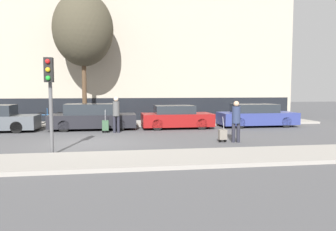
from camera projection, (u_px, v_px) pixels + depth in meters
name	position (u px, v px, depth m)	size (l,w,h in m)	color
ground_plane	(91.00, 143.00, 13.43)	(80.00, 80.00, 0.00)	#4C4C4F
sidewalk_near	(82.00, 161.00, 9.73)	(28.00, 2.50, 0.12)	gray
sidewalk_far	(99.00, 124.00, 20.31)	(28.00, 3.00, 0.12)	gray
building_facade	(100.00, 33.00, 22.98)	(28.00, 2.07, 12.40)	#A89E8C
parked_car_1	(92.00, 117.00, 17.91)	(4.61, 1.87, 1.42)	black
parked_car_2	(176.00, 117.00, 18.50)	(3.95, 1.84, 1.30)	maroon
parked_car_3	(256.00, 116.00, 19.40)	(4.52, 1.84, 1.33)	navy
pedestrian_left	(116.00, 112.00, 16.56)	(0.35, 0.34, 1.83)	#23232D
trolley_left	(105.00, 125.00, 16.56)	(0.34, 0.29, 1.18)	#335138
pedestrian_right	(236.00, 119.00, 13.54)	(0.35, 0.34, 1.72)	#23232D
trolley_right	(223.00, 135.00, 13.60)	(0.34, 0.29, 1.07)	slate
traffic_light	(50.00, 86.00, 10.74)	(0.28, 0.47, 3.23)	#515154
parked_bicycle	(51.00, 118.00, 19.59)	(1.77, 0.06, 0.96)	black
bare_tree_near_crossing	(83.00, 30.00, 19.92)	(3.65, 3.65, 7.96)	#4C3826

